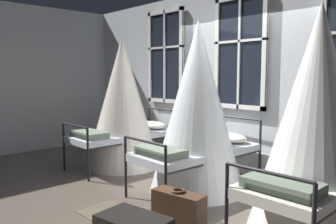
{
  "coord_description": "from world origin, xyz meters",
  "views": [
    {
      "loc": [
        3.25,
        -3.33,
        1.62
      ],
      "look_at": [
        -0.5,
        0.12,
        1.06
      ],
      "focal_mm": 36.93,
      "sensor_mm": 36.0,
      "label": 1
    }
  ],
  "objects_px": {
    "cot_second": "(198,109)",
    "cot_first": "(123,104)",
    "cot_third": "(317,123)",
    "suitcase_dark": "(178,213)"
  },
  "relations": [
    {
      "from": "cot_second",
      "to": "cot_first",
      "type": "bearing_deg",
      "value": 91.59
    },
    {
      "from": "cot_third",
      "to": "suitcase_dark",
      "type": "distance_m",
      "value": 1.66
    },
    {
      "from": "cot_first",
      "to": "cot_second",
      "type": "relative_size",
      "value": 0.96
    },
    {
      "from": "cot_first",
      "to": "cot_second",
      "type": "height_order",
      "value": "cot_second"
    },
    {
      "from": "cot_first",
      "to": "cot_third",
      "type": "bearing_deg",
      "value": -91.21
    },
    {
      "from": "cot_second",
      "to": "cot_third",
      "type": "height_order",
      "value": "cot_second"
    },
    {
      "from": "cot_first",
      "to": "cot_third",
      "type": "relative_size",
      "value": 0.97
    },
    {
      "from": "cot_first",
      "to": "suitcase_dark",
      "type": "distance_m",
      "value": 2.96
    },
    {
      "from": "suitcase_dark",
      "to": "cot_third",
      "type": "bearing_deg",
      "value": 40.65
    },
    {
      "from": "cot_second",
      "to": "cot_third",
      "type": "distance_m",
      "value": 1.7
    }
  ]
}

